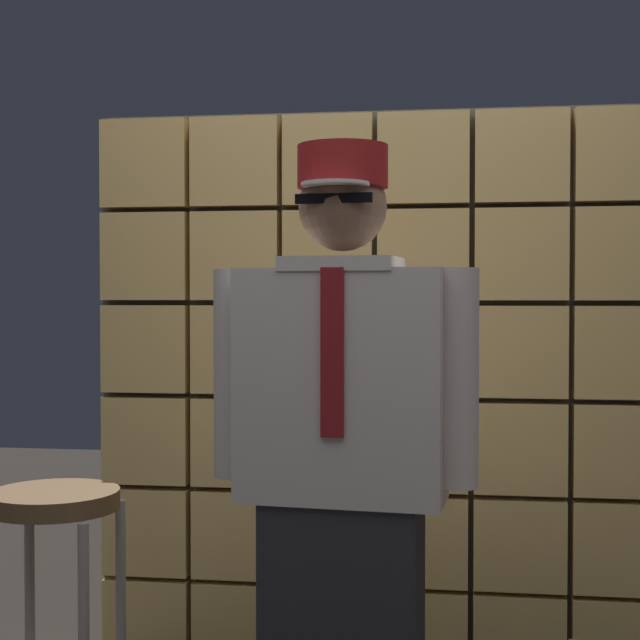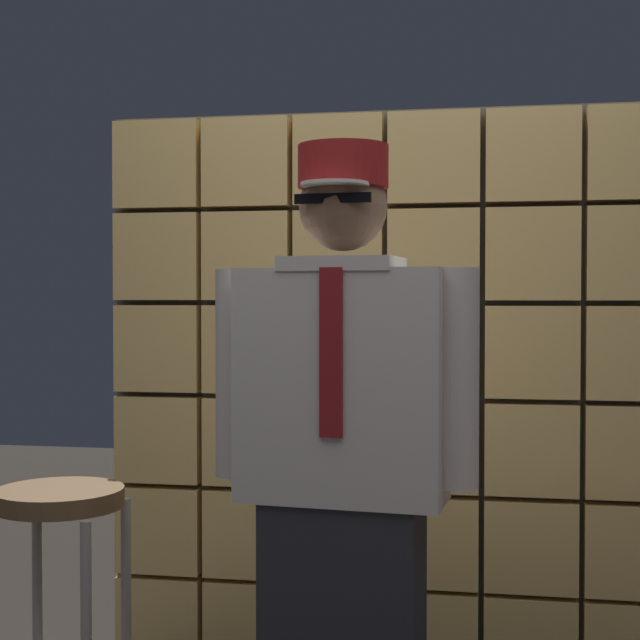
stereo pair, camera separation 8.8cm
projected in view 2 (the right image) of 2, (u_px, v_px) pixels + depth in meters
glass_block_wall at (386, 398)px, 3.29m from camera, size 2.00×0.10×2.00m
standing_person at (343, 472)px, 2.37m from camera, size 0.68×0.31×1.70m
bar_stool at (60, 567)px, 2.52m from camera, size 0.34×0.34×0.82m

